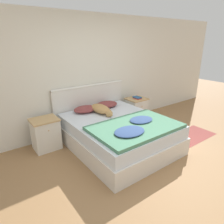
# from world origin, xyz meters

# --- Properties ---
(ground_plane) EXTENTS (16.00, 16.00, 0.00)m
(ground_plane) POSITION_xyz_m (0.00, 0.00, 0.00)
(ground_plane) COLOR #997047
(wall_back) EXTENTS (9.00, 0.06, 2.55)m
(wall_back) POSITION_xyz_m (0.00, 2.13, 1.27)
(wall_back) COLOR silver
(wall_back) RESTS_ON ground_plane
(bed) EXTENTS (1.72, 2.06, 0.56)m
(bed) POSITION_xyz_m (0.01, 1.01, 0.28)
(bed) COLOR silver
(bed) RESTS_ON ground_plane
(headboard) EXTENTS (1.80, 0.06, 1.07)m
(headboard) POSITION_xyz_m (0.01, 2.06, 0.55)
(headboard) COLOR silver
(headboard) RESTS_ON ground_plane
(nightstand_left) EXTENTS (0.50, 0.43, 0.61)m
(nightstand_left) POSITION_xyz_m (-1.17, 1.76, 0.31)
(nightstand_left) COLOR silver
(nightstand_left) RESTS_ON ground_plane
(nightstand_right) EXTENTS (0.50, 0.43, 0.61)m
(nightstand_right) POSITION_xyz_m (1.18, 1.76, 0.31)
(nightstand_right) COLOR silver
(nightstand_right) RESTS_ON ground_plane
(pillow_left) EXTENTS (0.52, 0.39, 0.11)m
(pillow_left) POSITION_xyz_m (-0.27, 1.79, 0.62)
(pillow_left) COLOR brown
(pillow_left) RESTS_ON bed
(pillow_right) EXTENTS (0.52, 0.39, 0.11)m
(pillow_right) POSITION_xyz_m (0.28, 1.79, 0.62)
(pillow_right) COLOR brown
(pillow_right) RESTS_ON bed
(quilt) EXTENTS (1.53, 0.99, 0.10)m
(quilt) POSITION_xyz_m (-0.01, 0.52, 0.60)
(quilt) COLOR #4C8466
(quilt) RESTS_ON bed
(dog) EXTENTS (0.30, 0.78, 0.17)m
(dog) POSITION_xyz_m (-0.04, 1.54, 0.64)
(dog) COLOR tan
(dog) RESTS_ON bed
(book_stack) EXTENTS (0.16, 0.20, 0.04)m
(book_stack) POSITION_xyz_m (1.18, 1.74, 0.64)
(book_stack) COLOR #AD2D28
(book_stack) RESTS_ON nightstand_right
(rug) EXTENTS (1.20, 0.59, 0.00)m
(rug) POSITION_xyz_m (1.54, 0.39, 0.00)
(rug) COLOR #93423D
(rug) RESTS_ON ground_plane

